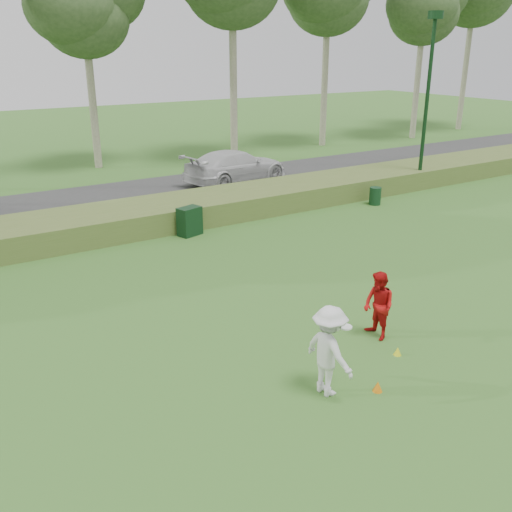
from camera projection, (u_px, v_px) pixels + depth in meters
ground at (350, 362)px, 12.86m from camera, size 120.00×120.00×0.00m
reed_strip at (147, 216)px, 22.23m from camera, size 80.00×3.00×0.90m
park_road at (107, 199)px, 26.35m from camera, size 80.00×6.00×0.06m
lamp_post at (430, 71)px, 26.62m from camera, size 0.70×0.70×8.18m
tree_4 at (83, 7)px, 30.32m from camera, size 6.24×6.24×11.50m
tree_7 at (424, 6)px, 40.67m from camera, size 6.50×6.50×12.50m
player_white at (329, 351)px, 11.41m from camera, size 0.93×1.29×1.93m
player_red at (379, 306)px, 13.66m from camera, size 0.72×0.88×1.69m
cone_orange at (378, 386)px, 11.74m from camera, size 0.21×0.21×0.23m
cone_yellow at (398, 351)px, 13.12m from camera, size 0.18×0.18×0.20m
utility_cabinet at (190, 221)px, 21.28m from camera, size 0.98×0.76×1.07m
trash_bin at (375, 196)px, 25.43m from camera, size 0.55×0.55×0.78m
car_right at (236, 166)px, 29.19m from camera, size 5.97×3.17×1.65m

